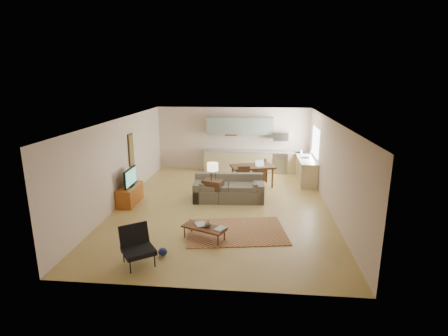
# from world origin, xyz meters

# --- Properties ---
(room) EXTENTS (9.00, 9.00, 9.00)m
(room) POSITION_xyz_m (0.00, 0.00, 1.35)
(room) COLOR #AA8C49
(room) RESTS_ON ground
(kitchen_counter_back) EXTENTS (4.26, 0.64, 0.92)m
(kitchen_counter_back) POSITION_xyz_m (0.90, 4.18, 0.46)
(kitchen_counter_back) COLOR tan
(kitchen_counter_back) RESTS_ON ground
(kitchen_counter_right) EXTENTS (0.64, 2.26, 0.92)m
(kitchen_counter_right) POSITION_xyz_m (2.93, 3.00, 0.46)
(kitchen_counter_right) COLOR tan
(kitchen_counter_right) RESTS_ON ground
(kitchen_range) EXTENTS (0.62, 0.62, 0.90)m
(kitchen_range) POSITION_xyz_m (2.00, 4.18, 0.45)
(kitchen_range) COLOR #A5A8AD
(kitchen_range) RESTS_ON ground
(kitchen_microwave) EXTENTS (0.62, 0.40, 0.35)m
(kitchen_microwave) POSITION_xyz_m (2.00, 4.20, 1.55)
(kitchen_microwave) COLOR #A5A8AD
(kitchen_microwave) RESTS_ON room
(upper_cabinets) EXTENTS (2.80, 0.34, 0.70)m
(upper_cabinets) POSITION_xyz_m (0.30, 4.33, 1.95)
(upper_cabinets) COLOR gray
(upper_cabinets) RESTS_ON room
(window_right) EXTENTS (0.02, 1.40, 1.05)m
(window_right) POSITION_xyz_m (3.23, 3.00, 1.55)
(window_right) COLOR white
(window_right) RESTS_ON room
(wall_art_left) EXTENTS (0.06, 0.42, 1.10)m
(wall_art_left) POSITION_xyz_m (-3.21, 0.90, 1.55)
(wall_art_left) COLOR olive
(wall_art_left) RESTS_ON room
(triptych) EXTENTS (1.70, 0.04, 0.50)m
(triptych) POSITION_xyz_m (-0.10, 4.47, 1.75)
(triptych) COLOR beige
(triptych) RESTS_ON room
(rug) EXTENTS (2.79, 2.14, 0.02)m
(rug) POSITION_xyz_m (0.53, -1.88, 0.01)
(rug) COLOR brown
(rug) RESTS_ON floor
(sofa) EXTENTS (2.43, 1.17, 0.83)m
(sofa) POSITION_xyz_m (0.13, 0.53, 0.41)
(sofa) COLOR #5D5648
(sofa) RESTS_ON floor
(coffee_table) EXTENTS (1.20, 0.85, 0.34)m
(coffee_table) POSITION_xyz_m (-0.24, -2.38, 0.17)
(coffee_table) COLOR #4A2A15
(coffee_table) RESTS_ON floor
(book_a) EXTENTS (0.49, 0.52, 0.03)m
(book_a) POSITION_xyz_m (-0.46, -2.34, 0.35)
(book_a) COLOR maroon
(book_a) RESTS_ON coffee_table
(book_b) EXTENTS (0.48, 0.49, 0.02)m
(book_b) POSITION_xyz_m (0.08, -2.43, 0.34)
(book_b) COLOR navy
(book_b) RESTS_ON coffee_table
(vase) EXTENTS (0.23, 0.23, 0.18)m
(vase) POSITION_xyz_m (-0.14, -2.38, 0.42)
(vase) COLOR black
(vase) RESTS_ON coffee_table
(armchair) EXTENTS (1.02, 1.02, 0.84)m
(armchair) POSITION_xyz_m (-1.46, -3.74, 0.42)
(armchair) COLOR black
(armchair) RESTS_ON floor
(tv_credenza) EXTENTS (0.48, 1.25, 0.58)m
(tv_credenza) POSITION_xyz_m (-2.99, -0.06, 0.29)
(tv_credenza) COLOR #8B4213
(tv_credenza) RESTS_ON floor
(tv) EXTENTS (0.10, 0.96, 0.58)m
(tv) POSITION_xyz_m (-2.94, -0.06, 0.87)
(tv) COLOR black
(tv) RESTS_ON tv_credenza
(console_table) EXTENTS (0.73, 0.60, 0.73)m
(console_table) POSITION_xyz_m (-0.37, 0.34, 0.37)
(console_table) COLOR #382214
(console_table) RESTS_ON floor
(table_lamp) EXTENTS (0.44, 0.44, 0.59)m
(table_lamp) POSITION_xyz_m (-0.37, 0.34, 1.02)
(table_lamp) COLOR beige
(table_lamp) RESTS_ON console_table
(dining_table) EXTENTS (1.73, 1.30, 0.78)m
(dining_table) POSITION_xyz_m (0.88, 2.14, 0.39)
(dining_table) COLOR #382214
(dining_table) RESTS_ON floor
(dining_chair_near) EXTENTS (0.52, 0.54, 0.90)m
(dining_chair_near) POSITION_xyz_m (0.63, 1.36, 0.45)
(dining_chair_near) COLOR #382214
(dining_chair_near) RESTS_ON floor
(dining_chair_far) EXTENTS (0.56, 0.58, 0.91)m
(dining_chair_far) POSITION_xyz_m (1.12, 2.91, 0.45)
(dining_chair_far) COLOR #382214
(dining_chair_far) RESTS_ON floor
(laptop) EXTENTS (0.40, 0.36, 0.25)m
(laptop) POSITION_xyz_m (1.18, 2.04, 0.90)
(laptop) COLOR #A5A8AD
(laptop) RESTS_ON dining_table
(soap_bottle) EXTENTS (0.11, 0.12, 0.19)m
(soap_bottle) POSITION_xyz_m (2.83, 3.79, 1.02)
(soap_bottle) COLOR beige
(soap_bottle) RESTS_ON kitchen_counter_right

